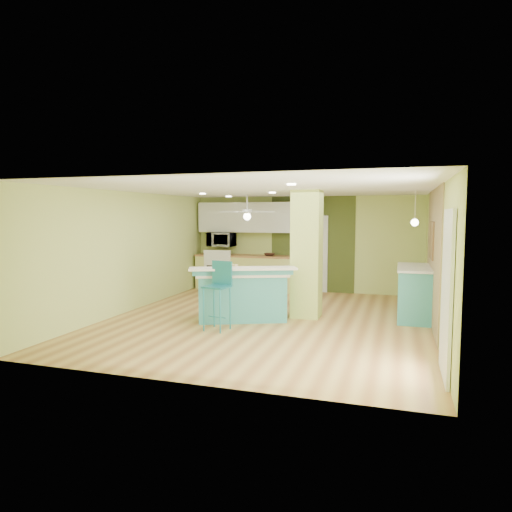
# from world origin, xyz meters

# --- Properties ---
(floor) EXTENTS (6.00, 7.00, 0.01)m
(floor) POSITION_xyz_m (0.00, 0.00, -0.01)
(floor) COLOR #9F6B37
(floor) RESTS_ON ground
(ceiling) EXTENTS (6.00, 7.00, 0.01)m
(ceiling) POSITION_xyz_m (0.00, 0.00, 2.50)
(ceiling) COLOR white
(ceiling) RESTS_ON wall_back
(wall_back) EXTENTS (6.00, 0.01, 2.50)m
(wall_back) POSITION_xyz_m (0.00, 3.50, 1.25)
(wall_back) COLOR #C3D471
(wall_back) RESTS_ON floor
(wall_front) EXTENTS (6.00, 0.01, 2.50)m
(wall_front) POSITION_xyz_m (0.00, -3.50, 1.25)
(wall_front) COLOR #C3D471
(wall_front) RESTS_ON floor
(wall_left) EXTENTS (0.01, 7.00, 2.50)m
(wall_left) POSITION_xyz_m (-3.00, 0.00, 1.25)
(wall_left) COLOR #C3D471
(wall_left) RESTS_ON floor
(wall_right) EXTENTS (0.01, 7.00, 2.50)m
(wall_right) POSITION_xyz_m (3.00, 0.00, 1.25)
(wall_right) COLOR #C3D471
(wall_right) RESTS_ON floor
(wood_panel) EXTENTS (0.02, 3.40, 2.50)m
(wood_panel) POSITION_xyz_m (2.99, 0.60, 1.25)
(wood_panel) COLOR olive
(wood_panel) RESTS_ON floor
(olive_accent) EXTENTS (2.20, 0.02, 2.50)m
(olive_accent) POSITION_xyz_m (0.20, 3.49, 1.25)
(olive_accent) COLOR #455120
(olive_accent) RESTS_ON floor
(interior_door) EXTENTS (0.82, 0.05, 2.00)m
(interior_door) POSITION_xyz_m (0.20, 3.46, 1.00)
(interior_door) COLOR white
(interior_door) RESTS_ON floor
(french_door) EXTENTS (0.04, 1.08, 2.10)m
(french_door) POSITION_xyz_m (2.97, -2.30, 1.05)
(french_door) COLOR white
(french_door) RESTS_ON floor
(column) EXTENTS (0.55, 0.55, 2.50)m
(column) POSITION_xyz_m (0.65, 0.50, 1.25)
(column) COLOR #B1C45A
(column) RESTS_ON floor
(kitchen_run) EXTENTS (3.25, 0.63, 0.94)m
(kitchen_run) POSITION_xyz_m (-1.30, 3.20, 0.47)
(kitchen_run) COLOR #D3D56F
(kitchen_run) RESTS_ON floor
(stove) EXTENTS (0.76, 0.66, 1.08)m
(stove) POSITION_xyz_m (-2.25, 3.19, 0.46)
(stove) COLOR white
(stove) RESTS_ON floor
(upper_cabinets) EXTENTS (3.20, 0.34, 0.80)m
(upper_cabinets) POSITION_xyz_m (-1.30, 3.32, 1.95)
(upper_cabinets) COLOR silver
(upper_cabinets) RESTS_ON wall_back
(microwave) EXTENTS (0.70, 0.48, 0.39)m
(microwave) POSITION_xyz_m (-2.25, 3.20, 1.35)
(microwave) COLOR silver
(microwave) RESTS_ON wall_back
(ceiling_fan) EXTENTS (1.41, 1.41, 0.61)m
(ceiling_fan) POSITION_xyz_m (-1.10, 2.00, 2.08)
(ceiling_fan) COLOR silver
(ceiling_fan) RESTS_ON ceiling
(pendant_lamp) EXTENTS (0.14, 0.14, 0.69)m
(pendant_lamp) POSITION_xyz_m (2.65, 0.75, 1.88)
(pendant_lamp) COLOR white
(pendant_lamp) RESTS_ON ceiling
(wall_decor) EXTENTS (0.03, 0.90, 0.70)m
(wall_decor) POSITION_xyz_m (2.96, 0.80, 1.55)
(wall_decor) COLOR brown
(wall_decor) RESTS_ON wood_panel
(peninsula) EXTENTS (2.12, 1.69, 1.06)m
(peninsula) POSITION_xyz_m (-0.49, -0.12, 0.49)
(peninsula) COLOR teal
(peninsula) RESTS_ON floor
(bar_stool) EXTENTS (0.46, 0.46, 1.21)m
(bar_stool) POSITION_xyz_m (-0.62, -0.95, 0.81)
(bar_stool) COLOR teal
(bar_stool) RESTS_ON floor
(side_counter) EXTENTS (0.67, 1.58, 1.02)m
(side_counter) POSITION_xyz_m (2.70, 1.03, 0.51)
(side_counter) COLOR teal
(side_counter) RESTS_ON floor
(fruit_bowl) EXTENTS (0.32, 0.32, 0.07)m
(fruit_bowl) POSITION_xyz_m (-0.87, 3.14, 0.98)
(fruit_bowl) COLOR #392017
(fruit_bowl) RESTS_ON kitchen_run
(canister) EXTENTS (0.13, 0.13, 0.15)m
(canister) POSITION_xyz_m (-0.65, -0.08, 0.99)
(canister) COLOR gold
(canister) RESTS_ON peninsula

